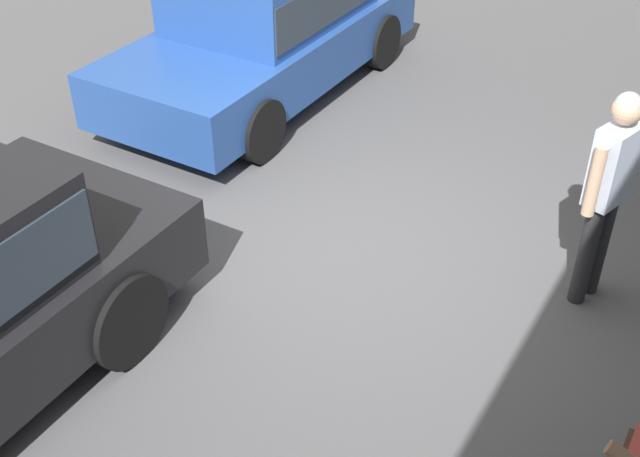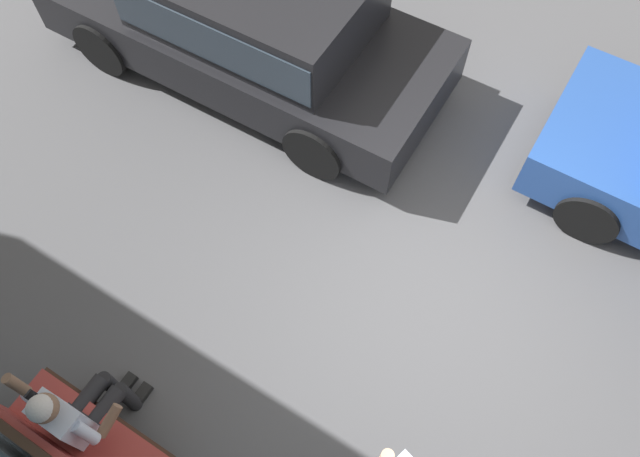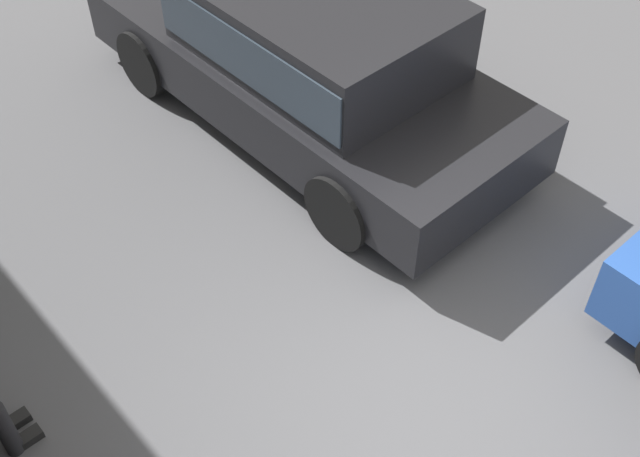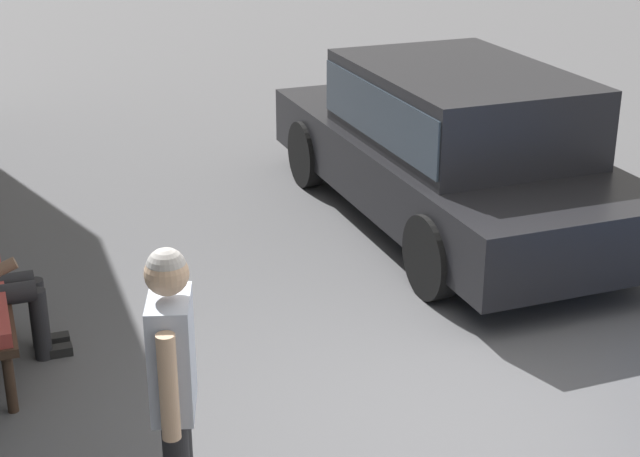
# 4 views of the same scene
# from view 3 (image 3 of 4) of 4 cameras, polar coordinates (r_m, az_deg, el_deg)

# --- Properties ---
(ground_plane) EXTENTS (60.00, 60.00, 0.00)m
(ground_plane) POSITION_cam_3_polar(r_m,az_deg,el_deg) (5.95, 8.76, -13.72)
(ground_plane) COLOR #4C4C4F
(parked_car_mid) EXTENTS (4.71, 2.01, 1.54)m
(parked_car_mid) POSITION_cam_3_polar(r_m,az_deg,el_deg) (7.64, -0.83, 12.49)
(parked_car_mid) COLOR black
(parked_car_mid) RESTS_ON ground_plane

